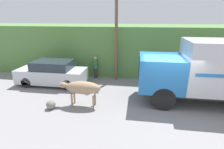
{
  "coord_description": "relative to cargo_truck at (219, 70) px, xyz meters",
  "views": [
    {
      "loc": [
        -1.54,
        -8.05,
        4.25
      ],
      "look_at": [
        -2.76,
        0.1,
        1.5
      ],
      "focal_mm": 28.0,
      "sensor_mm": 36.0,
      "label": 1
    }
  ],
  "objects": [
    {
      "name": "building_backdrop",
      "position": [
        -6.77,
        4.58,
        -0.36
      ],
      "size": [
        5.26,
        2.7,
        2.8
      ],
      "color": "#99ADB7",
      "rests_on": "ground_plane"
    },
    {
      "name": "hillside_embankment",
      "position": [
        -2.4,
        5.81,
        0.02
      ],
      "size": [
        32.0,
        5.18,
        3.58
      ],
      "color": "#568442",
      "rests_on": "ground_plane"
    },
    {
      "name": "cargo_truck",
      "position": [
        0.0,
        0.0,
        0.0
      ],
      "size": [
        7.19,
        2.38,
        3.21
      ],
      "rotation": [
        0.0,
        0.0,
        -0.02
      ],
      "color": "#2D2D2D",
      "rests_on": "ground_plane"
    },
    {
      "name": "pedestrian_on_hill",
      "position": [
        -6.88,
        2.95,
        -0.9
      ],
      "size": [
        0.34,
        0.34,
        1.58
      ],
      "rotation": [
        0.0,
        0.0,
        3.29
      ],
      "color": "#38332D",
      "rests_on": "ground_plane"
    },
    {
      "name": "parked_suv",
      "position": [
        -9.36,
        1.29,
        -1.0
      ],
      "size": [
        4.36,
        1.72,
        1.59
      ],
      "rotation": [
        0.0,
        0.0,
        -0.05
      ],
      "color": "silver",
      "rests_on": "ground_plane"
    },
    {
      "name": "roadside_rock",
      "position": [
        -7.97,
        -1.75,
        -1.55
      ],
      "size": [
        0.44,
        0.44,
        0.44
      ],
      "color": "gray",
      "rests_on": "ground_plane"
    },
    {
      "name": "brown_cow",
      "position": [
        -6.55,
        -1.2,
        -0.82
      ],
      "size": [
        2.11,
        0.63,
        1.28
      ],
      "rotation": [
        0.0,
        0.0,
        -0.07
      ],
      "color": "#9E7F60",
      "rests_on": "ground_plane"
    },
    {
      "name": "utility_pole",
      "position": [
        -5.39,
        2.82,
        1.48
      ],
      "size": [
        0.9,
        0.2,
        6.25
      ],
      "color": "brown",
      "rests_on": "ground_plane"
    },
    {
      "name": "ground_plane",
      "position": [
        -2.4,
        -0.68,
        -1.77
      ],
      "size": [
        60.0,
        60.0,
        0.0
      ],
      "primitive_type": "plane",
      "color": "gray"
    }
  ]
}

